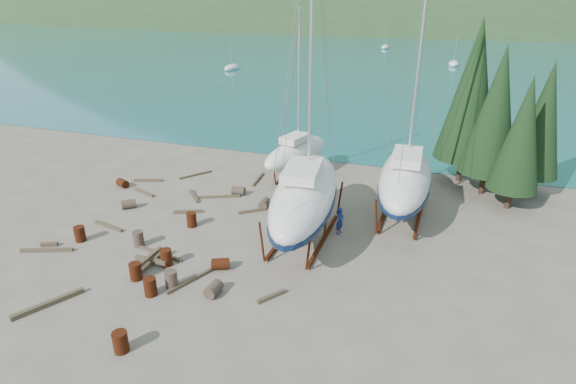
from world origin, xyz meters
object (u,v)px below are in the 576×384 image
(large_sailboat_near, at_px, (305,193))
(worker, at_px, (340,220))
(large_sailboat_far, at_px, (405,177))
(small_sailboat_shore, at_px, (296,152))

(large_sailboat_near, bearing_deg, worker, 27.19)
(large_sailboat_far, relative_size, worker, 9.75)
(large_sailboat_near, distance_m, worker, 2.88)
(small_sailboat_shore, bearing_deg, large_sailboat_near, -54.44)
(worker, bearing_deg, large_sailboat_near, 136.66)
(small_sailboat_shore, height_order, worker, small_sailboat_shore)
(worker, bearing_deg, large_sailboat_far, -29.93)
(large_sailboat_far, distance_m, worker, 5.01)
(large_sailboat_near, xyz_separation_m, worker, (1.75, 1.20, -1.95))
(large_sailboat_far, relative_size, small_sailboat_shore, 1.35)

